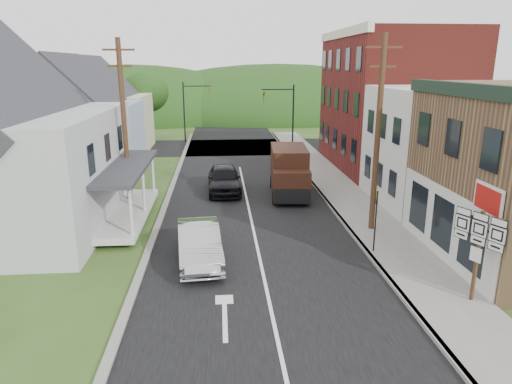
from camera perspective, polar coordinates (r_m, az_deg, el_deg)
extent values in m
plane|color=#2D4719|center=(18.26, 0.66, -9.23)|extent=(120.00, 120.00, 0.00)
cube|color=black|center=(27.63, -1.27, -0.49)|extent=(9.00, 90.00, 0.02)
cube|color=black|center=(44.19, -2.61, 5.64)|extent=(60.00, 9.00, 0.02)
cube|color=slate|center=(26.71, 11.74, -1.23)|extent=(2.80, 55.00, 0.15)
cube|color=slate|center=(26.37, 8.92, -1.31)|extent=(0.20, 55.00, 0.15)
cube|color=slate|center=(25.84, -11.35, -1.82)|extent=(0.30, 55.00, 0.12)
cube|color=silver|center=(27.58, 23.27, 5.14)|extent=(8.00, 7.00, 6.50)
cube|color=maroon|center=(35.98, 16.56, 10.75)|extent=(8.00, 12.00, 10.00)
cube|color=#B0B2B5|center=(25.28, -29.00, 2.42)|extent=(10.00, 12.00, 5.50)
cube|color=#8EA2C2|center=(35.18, -20.33, 6.22)|extent=(7.00, 8.00, 5.00)
cube|color=#B9B28F|center=(43.94, -17.92, 8.14)|extent=(7.00, 8.00, 5.00)
cylinder|color=#472D19|center=(21.47, 14.95, 6.61)|extent=(0.26, 0.26, 9.00)
cube|color=#472D19|center=(21.25, 15.71, 17.04)|extent=(1.60, 0.10, 0.10)
cube|color=#472D19|center=(21.24, 15.55, 14.89)|extent=(1.20, 0.10, 0.10)
cylinder|color=#472D19|center=(25.19, -16.12, 7.79)|extent=(0.26, 0.26, 9.00)
cube|color=#472D19|center=(24.99, -16.82, 16.67)|extent=(1.60, 0.10, 0.10)
cube|color=#472D19|center=(24.98, -16.67, 14.84)|extent=(1.20, 0.10, 0.10)
cylinder|color=black|center=(40.80, 4.65, 9.02)|extent=(0.14, 0.14, 6.00)
cylinder|color=black|center=(40.38, 2.72, 12.69)|extent=(2.80, 0.10, 0.10)
imported|color=olive|center=(40.28, 0.98, 11.70)|extent=(0.16, 0.20, 1.00)
cylinder|color=black|center=(47.35, -8.97, 9.80)|extent=(0.14, 0.14, 6.00)
cylinder|color=black|center=(47.08, -7.36, 13.01)|extent=(2.80, 0.10, 0.10)
imported|color=olive|center=(47.08, -5.84, 12.20)|extent=(0.16, 0.20, 1.00)
cylinder|color=#382616|center=(49.39, -13.48, 8.59)|extent=(0.36, 0.36, 3.92)
ellipsoid|color=black|center=(49.14, -13.70, 11.99)|extent=(4.80, 4.80, 4.08)
ellipsoid|color=black|center=(71.92, -3.48, 9.51)|extent=(90.00, 30.00, 16.00)
imported|color=#A9AAAE|center=(18.50, -7.11, -6.41)|extent=(2.08, 4.82, 1.55)
imported|color=black|center=(28.32, -4.01, 1.63)|extent=(2.07, 4.95, 1.67)
cube|color=black|center=(27.90, 4.11, 2.98)|extent=(2.38, 4.12, 2.61)
cube|color=black|center=(25.74, 4.46, 0.85)|extent=(2.18, 1.60, 1.71)
cube|color=black|center=(25.74, 4.46, 2.50)|extent=(1.97, 1.23, 0.05)
cube|color=black|center=(25.12, 4.57, -0.59)|extent=(1.99, 0.29, 0.81)
cylinder|color=black|center=(25.96, 2.33, -0.64)|extent=(0.32, 0.83, 0.81)
cylinder|color=black|center=(26.11, 6.48, -0.63)|extent=(0.32, 0.83, 0.81)
cylinder|color=black|center=(29.43, 2.04, 1.34)|extent=(0.32, 0.83, 0.81)
cylinder|color=black|center=(29.56, 5.71, 1.33)|extent=(0.32, 0.83, 0.81)
cube|color=#472D19|center=(16.52, 25.90, -7.27)|extent=(0.13, 0.13, 3.09)
cube|color=black|center=(16.15, 26.20, -4.13)|extent=(0.76, 1.62, 0.07)
cube|color=silver|center=(15.69, 28.12, -3.40)|extent=(0.22, 0.45, 0.19)
cube|color=silver|center=(15.81, 27.94, -4.76)|extent=(0.23, 0.49, 0.49)
cube|color=silver|center=(15.94, 27.75, -6.11)|extent=(0.22, 0.45, 0.25)
cube|color=silver|center=(16.00, 26.29, -2.81)|extent=(0.22, 0.45, 0.19)
cube|color=silver|center=(16.12, 26.12, -4.15)|extent=(0.23, 0.49, 0.49)
cube|color=silver|center=(16.25, 25.96, -5.47)|extent=(0.22, 0.45, 0.25)
cube|color=silver|center=(16.34, 24.54, -2.24)|extent=(0.22, 0.45, 0.19)
cube|color=silver|center=(16.46, 24.39, -3.56)|extent=(0.23, 0.49, 0.49)
cube|color=silver|center=(16.58, 24.23, -4.86)|extent=(0.22, 0.45, 0.25)
cube|color=silver|center=(16.42, 25.76, -7.06)|extent=(0.18, 0.37, 0.49)
cylinder|color=black|center=(19.44, 14.71, -3.58)|extent=(0.08, 0.08, 2.60)
cube|color=black|center=(19.09, 14.74, -0.51)|extent=(0.22, 0.74, 0.77)
cube|color=#D5A20B|center=(19.10, 14.78, -0.51)|extent=(0.21, 0.67, 0.69)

